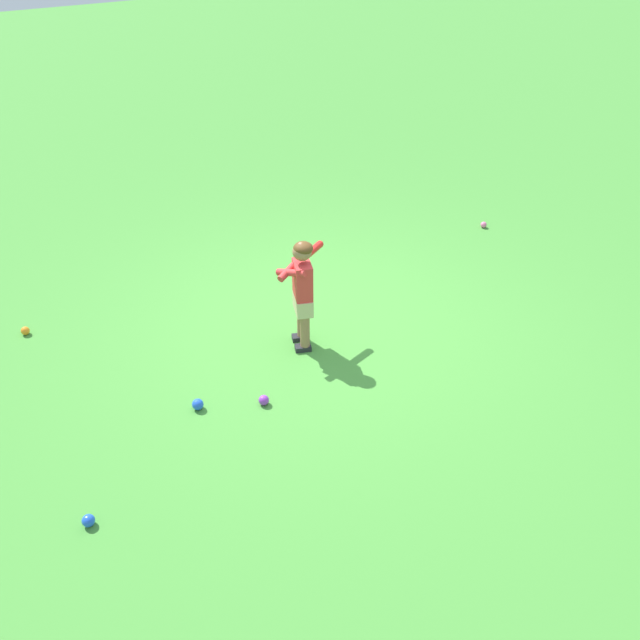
{
  "coord_description": "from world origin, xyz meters",
  "views": [
    {
      "loc": [
        2.91,
        4.76,
        3.78
      ],
      "look_at": [
        0.33,
        0.51,
        0.45
      ],
      "focal_mm": 38.21,
      "sensor_mm": 36.0,
      "label": 1
    }
  ],
  "objects_px": {
    "play_ball_near_batter": "(25,331)",
    "play_ball_center_lawn": "(88,521)",
    "child_batter": "(302,285)",
    "play_ball_behind_batter": "(484,225)",
    "play_ball_by_bucket": "(264,400)",
    "play_ball_midfield": "(198,404)"
  },
  "relations": [
    {
      "from": "play_ball_near_batter",
      "to": "play_ball_center_lawn",
      "type": "xyz_separation_m",
      "value": [
        0.11,
        2.61,
        0.0
      ]
    },
    {
      "from": "child_batter",
      "to": "play_ball_behind_batter",
      "type": "bearing_deg",
      "value": -162.79
    },
    {
      "from": "play_ball_by_bucket",
      "to": "play_ball_center_lawn",
      "type": "relative_size",
      "value": 0.99
    },
    {
      "from": "child_batter",
      "to": "play_ball_midfield",
      "type": "height_order",
      "value": "child_batter"
    },
    {
      "from": "play_ball_by_bucket",
      "to": "play_ball_behind_batter",
      "type": "xyz_separation_m",
      "value": [
        -3.91,
        -1.57,
        -0.01
      ]
    },
    {
      "from": "child_batter",
      "to": "play_ball_near_batter",
      "type": "height_order",
      "value": "child_batter"
    },
    {
      "from": "play_ball_near_batter",
      "to": "play_ball_by_bucket",
      "type": "bearing_deg",
      "value": 125.32
    },
    {
      "from": "play_ball_near_batter",
      "to": "play_ball_midfield",
      "type": "relative_size",
      "value": 0.85
    },
    {
      "from": "child_batter",
      "to": "play_ball_by_bucket",
      "type": "height_order",
      "value": "child_batter"
    },
    {
      "from": "play_ball_by_bucket",
      "to": "play_ball_center_lawn",
      "type": "bearing_deg",
      "value": 17.3
    },
    {
      "from": "play_ball_near_batter",
      "to": "play_ball_behind_batter",
      "type": "bearing_deg",
      "value": 174.26
    },
    {
      "from": "play_ball_near_batter",
      "to": "play_ball_by_bucket",
      "type": "height_order",
      "value": "play_ball_by_bucket"
    },
    {
      "from": "child_batter",
      "to": "play_ball_midfield",
      "type": "relative_size",
      "value": 11.12
    },
    {
      "from": "play_ball_midfield",
      "to": "play_ball_center_lawn",
      "type": "relative_size",
      "value": 1.08
    },
    {
      "from": "play_ball_by_bucket",
      "to": "play_ball_midfield",
      "type": "height_order",
      "value": "play_ball_midfield"
    },
    {
      "from": "child_batter",
      "to": "play_ball_behind_batter",
      "type": "relative_size",
      "value": 14.08
    },
    {
      "from": "play_ball_midfield",
      "to": "play_ball_near_batter",
      "type": "bearing_deg",
      "value": -61.99
    },
    {
      "from": "play_ball_by_bucket",
      "to": "play_ball_behind_batter",
      "type": "bearing_deg",
      "value": -158.11
    },
    {
      "from": "play_ball_near_batter",
      "to": "play_ball_center_lawn",
      "type": "height_order",
      "value": "play_ball_center_lawn"
    },
    {
      "from": "play_ball_near_batter",
      "to": "play_ball_center_lawn",
      "type": "relative_size",
      "value": 0.92
    },
    {
      "from": "child_batter",
      "to": "play_ball_center_lawn",
      "type": "bearing_deg",
      "value": 24.95
    },
    {
      "from": "play_ball_near_batter",
      "to": "play_ball_by_bucket",
      "type": "xyz_separation_m",
      "value": [
        -1.5,
        2.11,
        0.0
      ]
    }
  ]
}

